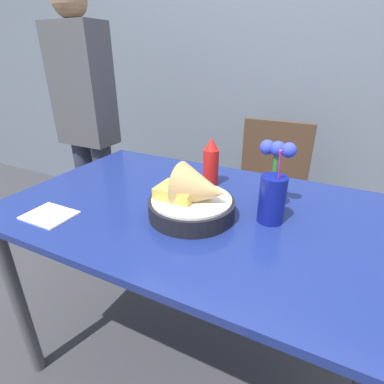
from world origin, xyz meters
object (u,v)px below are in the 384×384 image
at_px(ketchup_bottle, 211,162).
at_px(person_standing, 87,119).
at_px(flower_vase, 274,177).
at_px(drink_cup, 272,201).
at_px(chair_far_window, 269,184).
at_px(food_basket, 195,199).

bearing_deg(ketchup_bottle, person_standing, 163.40).
distance_m(ketchup_bottle, flower_vase, 0.27).
relative_size(drink_cup, flower_vase, 1.07).
distance_m(chair_far_window, person_standing, 1.12).
xyz_separation_m(chair_far_window, ketchup_bottle, (-0.10, -0.65, 0.32)).
bearing_deg(chair_far_window, drink_cup, -78.07).
relative_size(ketchup_bottle, drink_cup, 0.79).
distance_m(food_basket, flower_vase, 0.28).
distance_m(drink_cup, flower_vase, 0.12).
xyz_separation_m(chair_far_window, drink_cup, (0.17, -0.83, 0.30)).
height_order(drink_cup, flower_vase, drink_cup).
bearing_deg(chair_far_window, person_standing, -158.97).
bearing_deg(drink_cup, chair_far_window, 101.93).
relative_size(chair_far_window, ketchup_bottle, 4.73).
height_order(chair_far_window, ketchup_bottle, ketchup_bottle).
bearing_deg(flower_vase, chair_far_window, 102.10).
xyz_separation_m(food_basket, ketchup_bottle, (-0.06, 0.26, 0.03)).
bearing_deg(food_basket, ketchup_bottle, 102.73).
relative_size(chair_far_window, drink_cup, 3.73).
xyz_separation_m(ketchup_bottle, drink_cup, (0.28, -0.18, -0.02)).
bearing_deg(person_standing, ketchup_bottle, -16.60).
xyz_separation_m(chair_far_window, food_basket, (-0.04, -0.91, 0.29)).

